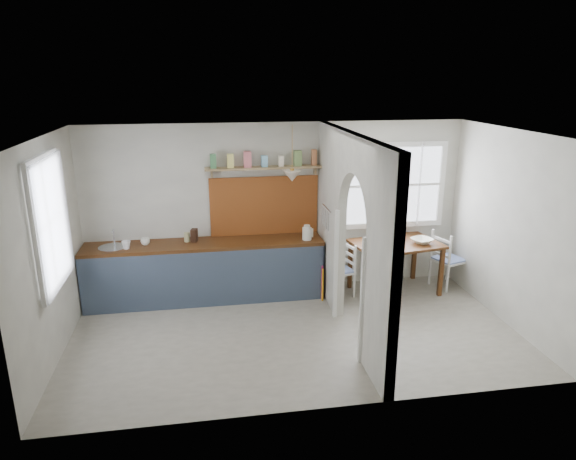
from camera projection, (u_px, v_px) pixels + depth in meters
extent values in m
cube|color=#9D9683|center=(296.00, 333.00, 6.75)|extent=(5.80, 3.20, 0.01)
cube|color=beige|center=(296.00, 134.00, 5.99)|extent=(5.80, 3.20, 0.01)
cube|color=beige|center=(277.00, 208.00, 7.88)|extent=(5.80, 0.01, 2.60)
cube|color=beige|center=(326.00, 291.00, 4.86)|extent=(5.80, 0.01, 2.60)
cube|color=beige|center=(49.00, 253.00, 5.92)|extent=(0.01, 3.20, 2.60)
cube|color=beige|center=(510.00, 229.00, 6.83)|extent=(0.01, 3.20, 2.60)
cube|color=beige|center=(382.00, 271.00, 5.35)|extent=(0.12, 0.80, 2.60)
cube|color=beige|center=(331.00, 216.00, 7.43)|extent=(0.12, 1.20, 2.60)
cube|color=beige|center=(357.00, 180.00, 6.07)|extent=(0.12, 1.20, 1.05)
cube|color=#572B14|center=(205.00, 244.00, 7.55)|extent=(3.50, 0.60, 0.05)
cube|color=#485C76|center=(206.00, 280.00, 7.41)|extent=(3.50, 0.03, 0.85)
cube|color=#402415|center=(206.00, 271.00, 7.72)|extent=(3.46, 0.45, 0.85)
cylinder|color=silver|center=(113.00, 248.00, 7.34)|extent=(0.40, 0.40, 0.02)
cube|color=brown|center=(264.00, 206.00, 7.81)|extent=(1.65, 0.03, 0.90)
cube|color=tan|center=(264.00, 168.00, 7.56)|extent=(1.75, 0.20, 0.03)
cube|color=#2E6735|center=(213.00, 162.00, 7.41)|extent=(0.09, 0.09, 0.18)
cube|color=#D8CC5A|center=(230.00, 162.00, 7.45)|extent=(0.09, 0.09, 0.18)
cube|color=#B9555A|center=(247.00, 161.00, 7.49)|extent=(0.09, 0.09, 0.18)
cube|color=#66A1BB|center=(264.00, 161.00, 7.53)|extent=(0.09, 0.09, 0.18)
cube|color=beige|center=(281.00, 160.00, 7.56)|extent=(0.09, 0.09, 0.18)
cube|color=#587738|center=(298.00, 160.00, 7.60)|extent=(0.09, 0.09, 0.18)
cube|color=#A3592D|center=(314.00, 159.00, 7.64)|extent=(0.09, 0.09, 0.18)
cone|color=#F4E6CE|center=(292.00, 176.00, 7.31)|extent=(0.26, 0.26, 0.16)
cylinder|color=silver|center=(327.00, 208.00, 7.27)|extent=(0.02, 0.50, 0.02)
imported|color=white|center=(126.00, 245.00, 7.25)|extent=(0.15, 0.15, 0.12)
imported|color=white|center=(145.00, 242.00, 7.42)|extent=(0.16, 0.16, 0.10)
cube|color=#402415|center=(194.00, 235.00, 7.56)|extent=(0.11, 0.14, 0.19)
cylinder|color=tan|center=(187.00, 237.00, 7.56)|extent=(0.11, 0.11, 0.14)
cube|color=#B01A5B|center=(322.00, 283.00, 7.69)|extent=(0.02, 0.03, 0.53)
cube|color=orange|center=(323.00, 285.00, 7.66)|extent=(0.02, 0.03, 0.51)
imported|color=white|center=(422.00, 241.00, 7.79)|extent=(0.40, 0.40, 0.08)
imported|color=#4F8547|center=(391.00, 244.00, 7.63)|extent=(0.11, 0.11, 0.08)
cylinder|color=black|center=(372.00, 245.00, 7.71)|extent=(0.18, 0.18, 0.01)
imported|color=#693F80|center=(400.00, 233.00, 7.97)|extent=(0.18, 0.18, 0.19)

